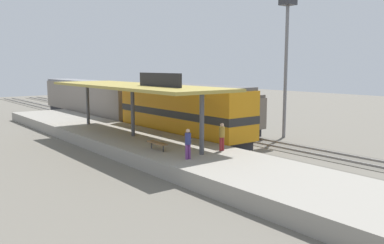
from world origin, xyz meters
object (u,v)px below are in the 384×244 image
locomotive (181,111)px  freight_car (207,111)px  person_waiting (188,142)px  passenger_carriage_single (89,99)px  person_walking (222,135)px  light_mast (287,37)px  platform_bench (157,143)px

locomotive → freight_car: (4.60, 2.16, -0.44)m
person_waiting → locomotive: bearing=55.5°
passenger_carriage_single → freight_car: bearing=-73.8°
person_walking → light_mast: bearing=20.1°
locomotive → person_waiting: 10.54m
person_waiting → person_walking: (3.00, 0.51, 0.00)m
light_mast → person_walking: bearing=-159.9°
freight_car → light_mast: light_mast is taller
platform_bench → freight_car: bearing=36.3°
person_waiting → light_mast: bearing=17.9°
locomotive → person_waiting: bearing=-124.5°
person_walking → freight_car: bearing=53.8°
locomotive → light_mast: 10.70m
locomotive → person_walking: (-2.96, -8.17, -0.56)m
person_waiting → platform_bench: bearing=90.8°
light_mast → passenger_carriage_single: bearing=109.3°
platform_bench → freight_car: freight_car is taller
passenger_carriage_single → light_mast: 24.32m
locomotive → passenger_carriage_single: (0.00, 18.00, -0.10)m
freight_car → person_waiting: size_ratio=7.02×
platform_bench → locomotive: bearing=43.2°
person_waiting → person_walking: size_ratio=1.00×
freight_car → person_waiting: freight_car is taller
passenger_carriage_single → freight_car: 16.50m
light_mast → freight_car: bearing=116.6°
passenger_carriage_single → person_walking: 26.34m
freight_car → passenger_carriage_single: bearing=106.2°
passenger_carriage_single → person_waiting: (-5.96, -26.67, -0.46)m
locomotive → passenger_carriage_single: locomotive is taller
light_mast → person_waiting: size_ratio=6.84×
platform_bench → person_waiting: person_waiting is taller
locomotive → light_mast: size_ratio=1.23×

